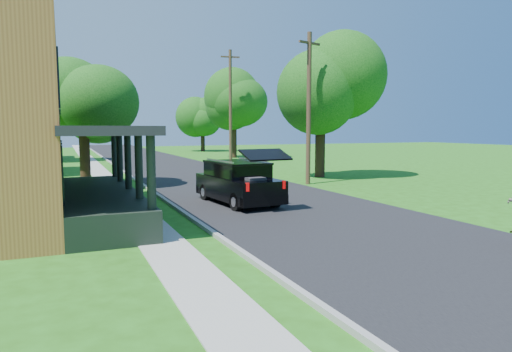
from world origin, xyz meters
name	(u,v)px	position (x,y,z in m)	size (l,w,h in m)	color
ground	(362,234)	(0.00, 0.00, 0.00)	(140.00, 140.00, 0.00)	#235711
street	(188,173)	(0.00, 20.00, 0.00)	(8.00, 120.00, 0.02)	black
curb	(128,175)	(-4.05, 20.00, 0.00)	(0.15, 120.00, 0.12)	gray
sidewalk	(103,176)	(-5.60, 20.00, 0.00)	(1.30, 120.00, 0.03)	#9E9F97
front_walk	(15,221)	(-9.50, 6.00, 0.00)	(6.50, 1.20, 0.03)	#9E9F97
black_suv	(238,182)	(-1.40, 6.42, 0.88)	(2.34, 5.11, 2.31)	black
tree_left_mid	(82,95)	(-6.92, 14.56, 4.80)	(5.04, 4.93, 7.41)	black
tree_left_far	(34,88)	(-10.07, 36.28, 6.77)	(7.49, 7.19, 10.08)	black
tree_right_near	(320,81)	(7.02, 14.16, 5.99)	(6.94, 6.52, 8.86)	black
tree_right_mid	(234,99)	(8.84, 34.63, 6.21)	(6.74, 6.86, 9.35)	black
tree_right_far	(202,115)	(9.64, 49.08, 4.96)	(6.54, 6.27, 7.81)	black
utility_pole_near	(309,107)	(4.50, 11.11, 4.24)	(1.50, 0.56, 8.21)	#432C1F
utility_pole_far	(230,104)	(7.00, 30.53, 5.40)	(1.81, 0.41, 10.48)	#432C1F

